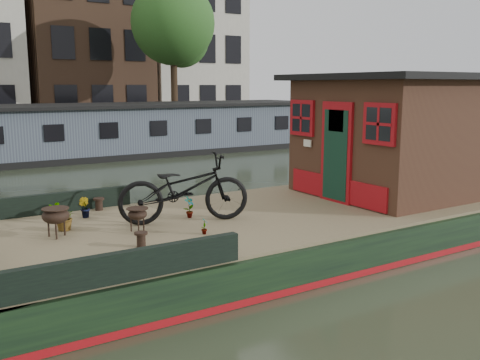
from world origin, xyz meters
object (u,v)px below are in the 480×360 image
bicycle (184,189)px  brazier_rear (56,223)px  potted_plant_a (189,207)px  brazier_front (138,220)px  cabin (402,133)px

bicycle → brazier_rear: bicycle is taller
potted_plant_a → brazier_rear: bearing=-179.6°
bicycle → brazier_front: bicycle is taller
cabin → brazier_front: size_ratio=10.66×
brazier_rear → potted_plant_a: bearing=0.4°
bicycle → brazier_rear: 2.02m
bicycle → potted_plant_a: bearing=-25.9°
potted_plant_a → brazier_rear: brazier_rear is taller
bicycle → brazier_front: 0.96m
cabin → bicycle: cabin is taller
brazier_rear → cabin: bearing=-2.8°
cabin → brazier_rear: (-6.89, 0.33, -1.01)m
brazier_front → brazier_rear: (-1.12, 0.37, 0.03)m
brazier_front → cabin: bearing=0.3°
brazier_front → brazier_rear: bearing=161.8°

